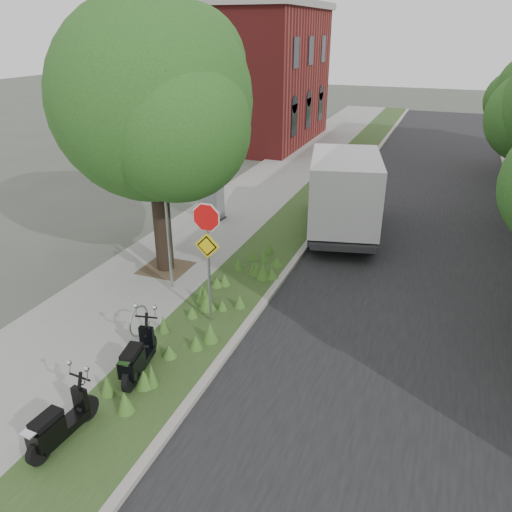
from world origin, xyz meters
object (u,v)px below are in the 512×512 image
at_px(sign_assembly, 207,239).
at_px(scooter_far, 136,362).
at_px(scooter_near, 56,429).
at_px(box_truck, 344,190).
at_px(utility_cabinet, 211,203).

xyz_separation_m(sign_assembly, scooter_far, (-0.45, -2.58, -1.81)).
bearing_deg(sign_assembly, scooter_near, -98.13).
relative_size(sign_assembly, box_truck, 0.55).
distance_m(sign_assembly, utility_cabinet, 7.64).
bearing_deg(scooter_near, box_truck, 78.78).
bearing_deg(box_truck, sign_assembly, -103.18).
distance_m(scooter_far, box_truck, 10.16).
distance_m(scooter_near, utility_cabinet, 11.72).
xyz_separation_m(scooter_far, utility_cabinet, (-2.79, 9.32, 0.23)).
bearing_deg(scooter_far, scooter_near, -96.02).
bearing_deg(box_truck, scooter_near, -101.22).
relative_size(sign_assembly, utility_cabinet, 2.47).
relative_size(sign_assembly, scooter_far, 1.91).
bearing_deg(utility_cabinet, box_truck, 6.32).
distance_m(scooter_near, box_truck, 12.27).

